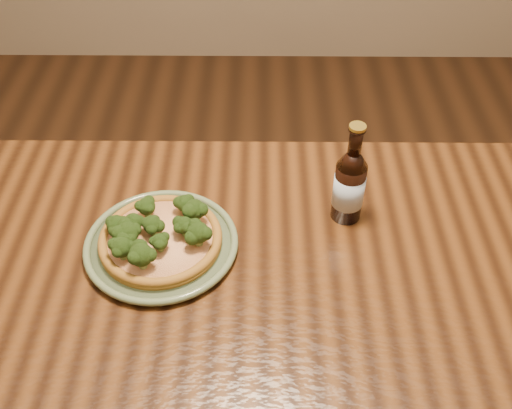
{
  "coord_description": "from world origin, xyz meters",
  "views": [
    {
      "loc": [
        0.05,
        -0.52,
        1.57
      ],
      "look_at": [
        0.05,
        0.27,
        0.82
      ],
      "focal_mm": 42.0,
      "sensor_mm": 36.0,
      "label": 1
    }
  ],
  "objects_px": {
    "table": "(229,335)",
    "pizza": "(159,237)",
    "plate": "(161,244)",
    "beer_bottle": "(349,185)"
  },
  "relations": [
    {
      "from": "table",
      "to": "plate",
      "type": "height_order",
      "value": "plate"
    },
    {
      "from": "beer_bottle",
      "to": "plate",
      "type": "bearing_deg",
      "value": -175.52
    },
    {
      "from": "table",
      "to": "pizza",
      "type": "relative_size",
      "value": 7.07
    },
    {
      "from": "table",
      "to": "pizza",
      "type": "xyz_separation_m",
      "value": [
        -0.13,
        0.13,
        0.12
      ]
    },
    {
      "from": "pizza",
      "to": "beer_bottle",
      "type": "distance_m",
      "value": 0.37
    },
    {
      "from": "table",
      "to": "pizza",
      "type": "distance_m",
      "value": 0.22
    },
    {
      "from": "plate",
      "to": "beer_bottle",
      "type": "distance_m",
      "value": 0.37
    },
    {
      "from": "pizza",
      "to": "beer_bottle",
      "type": "relative_size",
      "value": 1.05
    },
    {
      "from": "plate",
      "to": "table",
      "type": "bearing_deg",
      "value": -44.78
    },
    {
      "from": "pizza",
      "to": "plate",
      "type": "bearing_deg",
      "value": 35.09
    }
  ]
}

